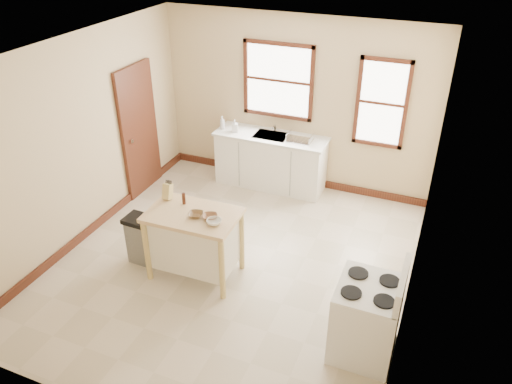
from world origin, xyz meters
TOP-DOWN VIEW (x-y plane):
  - floor at (0.00, 0.00)m, footprint 5.00×5.00m
  - ceiling at (0.00, 0.00)m, footprint 5.00×5.00m
  - wall_back at (0.00, 2.50)m, footprint 4.50×0.04m
  - wall_left at (-2.25, 0.00)m, footprint 0.04×5.00m
  - wall_right at (2.25, 0.00)m, footprint 0.04×5.00m
  - window_main at (-0.30, 2.48)m, footprint 1.17×0.06m
  - window_side at (1.35, 2.48)m, footprint 0.77×0.06m
  - door_left at (-2.21, 1.30)m, footprint 0.06×0.90m
  - baseboard_back at (0.00, 2.47)m, footprint 4.50×0.04m
  - baseboard_left at (-2.22, 0.00)m, footprint 0.04×5.00m
  - sink_counter at (-0.30, 2.20)m, footprint 1.86×0.62m
  - faucet at (-0.30, 2.38)m, footprint 0.03×0.03m
  - soap_bottle_a at (-1.15, 2.14)m, footprint 0.09×0.09m
  - soap_bottle_b at (-0.91, 2.12)m, footprint 0.12×0.12m
  - dish_rack at (0.20, 2.18)m, footprint 0.48×0.42m
  - kitchen_island at (-0.35, -0.36)m, footprint 1.15×0.75m
  - knife_block at (-0.80, -0.17)m, footprint 0.10×0.10m
  - pepper_grinder at (-0.55, -0.20)m, footprint 0.06×0.06m
  - bowl_a at (-0.28, -0.40)m, footprint 0.22×0.22m
  - bowl_b at (-0.10, -0.37)m, footprint 0.23×0.23m
  - bowl_c at (-0.00, -0.46)m, footprint 0.22×0.22m
  - trash_bin at (-1.15, -0.39)m, footprint 0.36×0.31m
  - gas_stove at (1.92, -0.82)m, footprint 0.70×0.71m

SIDE VIEW (x-z plane):
  - floor at x=0.00m, z-range 0.00..0.00m
  - baseboard_back at x=0.00m, z-range 0.00..0.12m
  - baseboard_left at x=-2.22m, z-range 0.00..0.12m
  - trash_bin at x=-1.15m, z-range 0.00..0.68m
  - sink_counter at x=-0.30m, z-range 0.00..0.92m
  - kitchen_island at x=-0.35m, z-range 0.00..0.92m
  - gas_stove at x=1.92m, z-range 0.00..1.14m
  - bowl_b at x=-0.10m, z-range 0.92..0.97m
  - bowl_a at x=-0.28m, z-range 0.92..0.97m
  - bowl_c at x=0.00m, z-range 0.92..0.98m
  - dish_rack at x=0.20m, z-range 0.92..1.02m
  - pepper_grinder at x=-0.55m, z-range 0.92..1.07m
  - knife_block at x=-0.80m, z-range 0.92..1.12m
  - soap_bottle_b at x=-0.91m, z-range 0.92..1.13m
  - soap_bottle_a at x=-1.15m, z-range 0.92..1.14m
  - faucet at x=-0.30m, z-range 0.92..1.14m
  - door_left at x=-2.21m, z-range 0.00..2.10m
  - wall_back at x=0.00m, z-range 0.00..2.80m
  - wall_left at x=-2.25m, z-range 0.00..2.80m
  - wall_right at x=2.25m, z-range 0.00..2.80m
  - window_side at x=1.35m, z-range 0.92..2.29m
  - window_main at x=-0.30m, z-range 1.14..2.36m
  - ceiling at x=0.00m, z-range 2.80..2.80m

